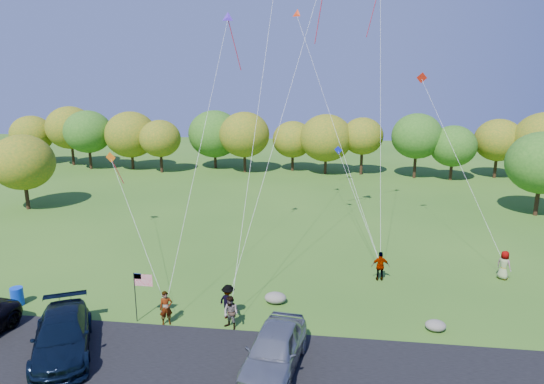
{
  "coord_description": "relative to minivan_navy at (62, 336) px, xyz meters",
  "views": [
    {
      "loc": [
        6.16,
        -22.05,
        12.34
      ],
      "look_at": [
        2.47,
        6.0,
        5.36
      ],
      "focal_mm": 32.0,
      "sensor_mm": 36.0,
      "label": 1
    }
  ],
  "objects": [
    {
      "name": "ground",
      "position": [
        5.69,
        3.99,
        -0.91
      ],
      "size": [
        140.0,
        140.0,
        0.0
      ],
      "primitive_type": "plane",
      "color": "#305E1B",
      "rests_on": "ground"
    },
    {
      "name": "asphalt_lane",
      "position": [
        5.69,
        -0.01,
        -0.88
      ],
      "size": [
        44.0,
        6.0,
        0.06
      ],
      "primitive_type": "cube",
      "color": "black",
      "rests_on": "ground"
    },
    {
      "name": "treeline",
      "position": [
        6.31,
        40.35,
        3.79
      ],
      "size": [
        75.9,
        27.72,
        8.26
      ],
      "color": "#3B2515",
      "rests_on": "ground"
    },
    {
      "name": "minivan_navy",
      "position": [
        0.0,
        0.0,
        0.0
      ],
      "size": [
        4.73,
        6.33,
        1.71
      ],
      "primitive_type": "imported",
      "rotation": [
        0.0,
        0.0,
        0.46
      ],
      "color": "black",
      "rests_on": "asphalt_lane"
    },
    {
      "name": "minivan_silver",
      "position": [
        9.56,
        0.07,
        0.05
      ],
      "size": [
        2.77,
        5.55,
        1.81
      ],
      "primitive_type": "imported",
      "rotation": [
        0.0,
        0.0,
        -0.12
      ],
      "color": "gray",
      "rests_on": "asphalt_lane"
    },
    {
      "name": "flyer_a",
      "position": [
        3.69,
        3.19,
        -0.02
      ],
      "size": [
        0.77,
        0.68,
        1.78
      ],
      "primitive_type": "imported",
      "rotation": [
        0.0,
        0.0,
        0.48
      ],
      "color": "#4C4C59",
      "rests_on": "ground"
    },
    {
      "name": "flyer_b",
      "position": [
        7.01,
        3.19,
        -0.06
      ],
      "size": [
        1.03,
        0.95,
        1.71
      ],
      "primitive_type": "imported",
      "rotation": [
        0.0,
        0.0,
        -0.47
      ],
      "color": "#4C4C59",
      "rests_on": "ground"
    },
    {
      "name": "flyer_c",
      "position": [
        6.66,
        4.19,
        0.01
      ],
      "size": [
        1.38,
        1.22,
        1.85
      ],
      "primitive_type": "imported",
      "rotation": [
        0.0,
        0.0,
        2.58
      ],
      "color": "#4C4C59",
      "rests_on": "ground"
    },
    {
      "name": "flyer_d",
      "position": [
        14.8,
        10.04,
        0.0
      ],
      "size": [
        1.1,
        0.52,
        1.83
      ],
      "primitive_type": "imported",
      "rotation": [
        0.0,
        0.0,
        3.21
      ],
      "color": "#4C4C59",
      "rests_on": "ground"
    },
    {
      "name": "flyer_e",
      "position": [
        22.32,
        11.23,
        -0.01
      ],
      "size": [
        1.02,
        1.04,
        1.81
      ],
      "primitive_type": "imported",
      "rotation": [
        0.0,
        0.0,
        2.31
      ],
      "color": "#4C4C59",
      "rests_on": "ground"
    },
    {
      "name": "trash_barrel",
      "position": [
        -5.09,
        4.14,
        -0.41
      ],
      "size": [
        0.67,
        0.67,
        1.0
      ],
      "primitive_type": "cylinder",
      "color": "#0D38C3",
      "rests_on": "ground"
    },
    {
      "name": "flag_assembly",
      "position": [
        2.37,
        3.29,
        1.09
      ],
      "size": [
        0.98,
        0.64,
        2.66
      ],
      "color": "black",
      "rests_on": "ground"
    },
    {
      "name": "boulder_near",
      "position": [
        8.84,
        6.22,
        -0.61
      ],
      "size": [
        1.21,
        0.94,
        0.6
      ],
      "primitive_type": "ellipsoid",
      "color": "gray",
      "rests_on": "ground"
    },
    {
      "name": "boulder_far",
      "position": [
        17.02,
        4.33,
        -0.65
      ],
      "size": [
        1.01,
        0.85,
        0.53
      ],
      "primitive_type": "ellipsoid",
      "color": "gray",
      "rests_on": "ground"
    }
  ]
}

